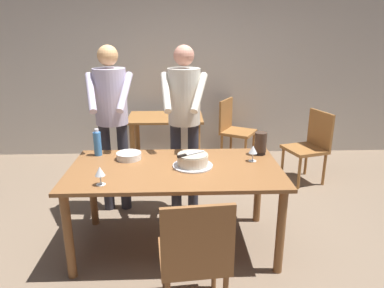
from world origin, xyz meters
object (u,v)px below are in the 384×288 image
Objects in this scene: cake_knife at (186,155)px; person_standing_beside at (112,112)px; background_table at (166,128)px; cake_on_platter at (193,161)px; chair_near_side at (195,255)px; hurricane_lamp at (261,143)px; wine_glass_near at (253,150)px; water_bottle at (97,143)px; wine_glass_far at (100,172)px; background_chair_0 at (310,144)px; main_dining_table at (175,178)px; plate_stack at (129,156)px; background_chair_1 at (234,128)px; person_cutting_cake at (184,112)px.

person_standing_beside is (-0.72, 0.74, 0.21)m from cake_knife.
background_table is (0.49, 1.19, -0.50)m from person_standing_beside.
cake_on_platter is 0.93m from chair_near_side.
wine_glass_near is at bearing -120.82° from hurricane_lamp.
water_bottle is (-1.39, 0.21, 0.01)m from wine_glass_near.
background_chair_0 reaches higher than wine_glass_far.
chair_near_side is at bearing -81.63° from main_dining_table.
background_table is at bearing 70.33° from water_bottle.
main_dining_table is 1.03× the size of person_standing_beside.
background_chair_0 is at bearing 29.12° from plate_stack.
cake_knife is at bearing 25.96° from wine_glass_far.
background_chair_1 reaches higher than plate_stack.
hurricane_lamp is at bearing 23.87° from cake_on_platter.
person_cutting_cake is 1.65m from chair_near_side.
water_bottle is 2.64m from background_chair_0.
wine_glass_far is at bearing -154.66° from hurricane_lamp.
wine_glass_near is 0.16× the size of background_chair_0.
background_chair_1 is (0.84, 2.21, -0.16)m from main_dining_table.
cake_on_platter reaches higher than background_table.
hurricane_lamp reaches higher than background_chair_1.
person_standing_beside reaches higher than background_chair_0.
wine_glass_far is 0.08× the size of person_cutting_cake.
wine_glass_far is 0.69× the size of hurricane_lamp.
person_standing_beside is at bearing -163.92° from background_chair_0.
water_bottle is at bearing -156.23° from person_cutting_cake.
chair_near_side is (0.04, -1.54, -0.58)m from person_cutting_cake.
wine_glass_near is at bearing -43.71° from person_cutting_cake.
person_standing_beside is 1.38m from background_table.
wine_glass_far is at bearing -154.04° from cake_knife.
cake_on_platter is at bearing 88.54° from chair_near_side.
chair_near_side is 2.72m from background_chair_0.
hurricane_lamp is 1.95m from background_chair_1.
background_chair_1 is at bearing 88.39° from hurricane_lamp.
person_cutting_cake is at bearing 150.95° from hurricane_lamp.
background_table is at bearing 79.79° from wine_glass_far.
chair_near_side reaches higher than background_table.
hurricane_lamp is at bearing 59.18° from wine_glass_near.
person_standing_beside is (-1.42, 0.42, 0.22)m from hurricane_lamp.
background_chair_0 is (2.31, 0.67, -0.58)m from person_standing_beside.
cake_on_platter is at bearing 7.51° from main_dining_table.
background_chair_0 is 1.00× the size of background_chair_1.
water_bottle reaches higher than wine_glass_far.
wine_glass_near is 0.14× the size of background_table.
background_chair_1 is at bearing 85.63° from wine_glass_near.
chair_near_side is at bearing -54.87° from water_bottle.
plate_stack is 0.62m from person_standing_beside.
background_table is (0.56, 1.58, -0.29)m from water_bottle.
wine_glass_far is 0.93m from chair_near_side.
background_chair_0 is (0.89, 1.08, -0.37)m from hurricane_lamp.
background_chair_1 is (0.71, 3.07, 0.00)m from chair_near_side.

